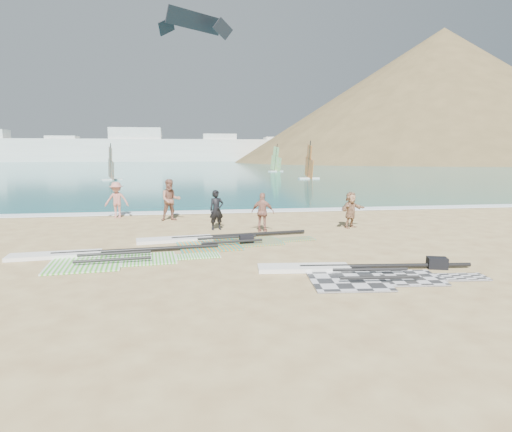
{
  "coord_description": "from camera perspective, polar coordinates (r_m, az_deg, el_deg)",
  "views": [
    {
      "loc": [
        -0.91,
        -10.44,
        3.16
      ],
      "look_at": [
        1.3,
        4.0,
        1.0
      ],
      "focal_mm": 30.0,
      "sensor_mm": 36.0,
      "label": 1
    }
  ],
  "objects": [
    {
      "name": "ground",
      "position": [
        10.94,
        -3.59,
        -8.39
      ],
      "size": [
        300.0,
        300.0,
        0.0
      ],
      "primitive_type": "plane",
      "color": "tan",
      "rests_on": "ground"
    },
    {
      "name": "sea",
      "position": [
        142.48,
        -8.4,
        7.06
      ],
      "size": [
        300.0,
        240.0,
        0.06
      ],
      "primitive_type": "cube",
      "color": "#0D5D5C",
      "rests_on": "ground"
    },
    {
      "name": "surf_line",
      "position": [
        22.97,
        -6.35,
        0.46
      ],
      "size": [
        300.0,
        1.2,
        0.04
      ],
      "primitive_type": "cube",
      "color": "white",
      "rests_on": "ground"
    },
    {
      "name": "far_town",
      "position": [
        161.13,
        -14.14,
        8.64
      ],
      "size": [
        160.0,
        8.0,
        12.0
      ],
      "color": "white",
      "rests_on": "ground"
    },
    {
      "name": "headland_main",
      "position": [
        164.66,
        22.91,
        6.66
      ],
      "size": [
        143.0,
        143.0,
        45.0
      ],
      "primitive_type": "cone",
      "color": "brown",
      "rests_on": "ground"
    },
    {
      "name": "headland_minor",
      "position": [
        193.03,
        30.29,
        6.34
      ],
      "size": [
        70.0,
        70.0,
        28.0
      ],
      "primitive_type": "cone",
      "color": "brown",
      "rests_on": "ground"
    },
    {
      "name": "rig_grey",
      "position": [
        11.54,
        12.59,
        -7.43
      ],
      "size": [
        5.89,
        2.59,
        0.2
      ],
      "rotation": [
        0.0,
        0.0,
        -0.1
      ],
      "color": "#292A2C",
      "rests_on": "ground"
    },
    {
      "name": "rig_green",
      "position": [
        13.75,
        -20.36,
        -5.19
      ],
      "size": [
        6.38,
        2.66,
        0.2
      ],
      "rotation": [
        0.0,
        0.0,
        0.1
      ],
      "color": "#43C21F",
      "rests_on": "ground"
    },
    {
      "name": "rig_orange",
      "position": [
        15.38,
        -5.76,
        -3.3
      ],
      "size": [
        6.45,
        2.88,
        0.2
      ],
      "rotation": [
        0.0,
        0.0,
        0.14
      ],
      "color": "orange",
      "rests_on": "ground"
    },
    {
      "name": "gear_bag_near",
      "position": [
        14.97,
        -1.28,
        -3.18
      ],
      "size": [
        0.49,
        0.36,
        0.31
      ],
      "primitive_type": "cube",
      "rotation": [
        0.0,
        0.0,
        0.02
      ],
      "color": "black",
      "rests_on": "ground"
    },
    {
      "name": "gear_bag_far",
      "position": [
        12.87,
        23.0,
        -5.78
      ],
      "size": [
        0.59,
        0.49,
        0.31
      ],
      "primitive_type": "cube",
      "rotation": [
        0.0,
        0.0,
        -0.28
      ],
      "color": "black",
      "rests_on": "ground"
    },
    {
      "name": "person_wetsuit",
      "position": [
        17.71,
        -5.29,
        0.8
      ],
      "size": [
        0.68,
        0.53,
        1.65
      ],
      "primitive_type": "imported",
      "rotation": [
        0.0,
        0.0,
        0.24
      ],
      "color": "black",
      "rests_on": "ground"
    },
    {
      "name": "beachgoer_left",
      "position": [
        20.44,
        -11.32,
        2.11
      ],
      "size": [
        1.07,
        0.9,
        1.95
      ],
      "primitive_type": "imported",
      "rotation": [
        0.0,
        0.0,
        0.19
      ],
      "color": "#97624F",
      "rests_on": "ground"
    },
    {
      "name": "beachgoer_mid",
      "position": [
        21.96,
        -18.09,
        2.05
      ],
      "size": [
        1.19,
        0.75,
        1.77
      ],
      "primitive_type": "imported",
      "rotation": [
        0.0,
        0.0,
        -0.08
      ],
      "color": "#B87164",
      "rests_on": "ground"
    },
    {
      "name": "beachgoer_back",
      "position": [
        17.18,
        0.9,
        0.49
      ],
      "size": [
        1.01,
        0.71,
        1.58
      ],
      "primitive_type": "imported",
      "rotation": [
        0.0,
        0.0,
        2.76
      ],
      "color": "#A76D5A",
      "rests_on": "ground"
    },
    {
      "name": "beachgoer_right",
      "position": [
        18.56,
        12.52,
        0.82
      ],
      "size": [
        1.46,
        1.12,
        1.54
      ],
      "primitive_type": "imported",
      "rotation": [
        0.0,
        0.0,
        0.53
      ],
      "color": "#A17554",
      "rests_on": "ground"
    },
    {
      "name": "windsurfer_left",
      "position": [
        52.32,
        -18.75,
        5.9
      ],
      "size": [
        2.43,
        2.68,
        4.3
      ],
      "rotation": [
        0.0,
        0.0,
        0.4
      ],
      "color": "white",
      "rests_on": "ground"
    },
    {
      "name": "windsurfer_centre",
      "position": [
        52.66,
        7.08,
        6.37
      ],
      "size": [
        2.59,
        3.12,
        4.66
      ],
      "rotation": [
        0.0,
        0.0,
        0.06
      ],
      "color": "white",
      "rests_on": "ground"
    },
    {
      "name": "windsurfer_right",
      "position": [
        72.48,
        2.67,
        6.98
      ],
      "size": [
        2.67,
        2.92,
        4.72
      ],
      "rotation": [
        0.0,
        0.0,
        0.41
      ],
      "color": "white",
      "rests_on": "ground"
    },
    {
      "name": "kitesurf_kite",
      "position": [
        51.7,
        -8.15,
        24.14
      ],
      "size": [
        7.0,
        5.25,
        2.66
      ],
      "rotation": [
        0.0,
        0.0,
        0.63
      ],
      "color": "black",
      "rests_on": "ground"
    }
  ]
}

